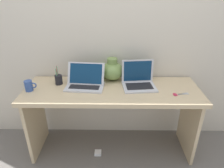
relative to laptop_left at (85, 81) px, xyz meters
The scene contains 10 objects.
ground_plane 0.83m from the laptop_left, 12.90° to the right, with size 6.00×6.00×0.00m, color slate.
back_wall 0.55m from the laptop_left, 45.25° to the left, with size 4.40×0.04×2.40m, color beige.
desk 0.33m from the laptop_left, 12.90° to the right, with size 1.65×0.55×0.73m.
laptop_left is the anchor object (origin of this frame).
laptop_right 0.51m from the laptop_left, ahead, with size 0.33×0.27×0.24m.
green_vase 0.30m from the laptop_left, 31.70° to the left, with size 0.23×0.23×0.23m.
coffee_mug 0.52m from the laptop_left, 168.52° to the right, with size 0.11×0.07×0.10m.
pen_cup 0.27m from the laptop_left, behind, with size 0.07×0.07×0.19m.
scissors 0.86m from the laptop_left, 10.95° to the right, with size 0.15×0.07×0.01m.
power_brick 0.80m from the laptop_left, 55.12° to the right, with size 0.07×0.07×0.03m, color white.
Camera 1 is at (0.02, -1.66, 1.60)m, focal length 31.93 mm.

